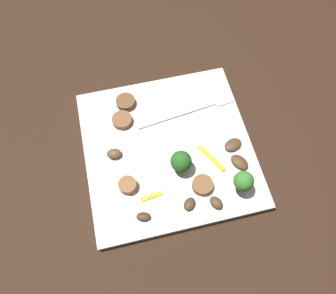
{
  "coord_description": "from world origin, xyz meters",
  "views": [
    {
      "loc": [
        -0.06,
        -0.23,
        0.52
      ],
      "look_at": [
        0.0,
        0.0,
        0.02
      ],
      "focal_mm": 35.47,
      "sensor_mm": 36.0,
      "label": 1
    }
  ],
  "objects_px": {
    "sausage_slice_1": "(128,185)",
    "pepper_strip_1": "(152,196)",
    "mushroom_4": "(216,203)",
    "sausage_slice_2": "(122,120)",
    "mushroom_2": "(114,154)",
    "mushroom_1": "(143,217)",
    "mushroom_5": "(189,204)",
    "plate": "(168,149)",
    "mushroom_0": "(233,145)",
    "broccoli_floret_1": "(181,162)",
    "mushroom_3": "(240,162)",
    "fork": "(193,110)",
    "broccoli_floret_0": "(243,181)",
    "sausage_slice_3": "(202,185)",
    "pepper_strip_0": "(212,158)",
    "sausage_slice_0": "(126,102)"
  },
  "relations": [
    {
      "from": "pepper_strip_1",
      "to": "sausage_slice_0",
      "type": "bearing_deg",
      "value": 92.91
    },
    {
      "from": "sausage_slice_0",
      "to": "sausage_slice_3",
      "type": "bearing_deg",
      "value": -63.36
    },
    {
      "from": "sausage_slice_3",
      "to": "mushroom_3",
      "type": "xyz_separation_m",
      "value": [
        0.07,
        0.02,
        -0.0
      ]
    },
    {
      "from": "broccoli_floret_1",
      "to": "mushroom_0",
      "type": "distance_m",
      "value": 0.1
    },
    {
      "from": "mushroom_5",
      "to": "pepper_strip_0",
      "type": "xyz_separation_m",
      "value": [
        0.06,
        0.07,
        -0.0
      ]
    },
    {
      "from": "broccoli_floret_1",
      "to": "sausage_slice_0",
      "type": "height_order",
      "value": "broccoli_floret_1"
    },
    {
      "from": "broccoli_floret_1",
      "to": "sausage_slice_1",
      "type": "height_order",
      "value": "broccoli_floret_1"
    },
    {
      "from": "broccoli_floret_0",
      "to": "mushroom_1",
      "type": "xyz_separation_m",
      "value": [
        -0.16,
        -0.01,
        -0.03
      ]
    },
    {
      "from": "fork",
      "to": "broccoli_floret_0",
      "type": "bearing_deg",
      "value": -85.23
    },
    {
      "from": "broccoli_floret_1",
      "to": "broccoli_floret_0",
      "type": "bearing_deg",
      "value": -33.73
    },
    {
      "from": "mushroom_1",
      "to": "mushroom_5",
      "type": "distance_m",
      "value": 0.07
    },
    {
      "from": "sausage_slice_3",
      "to": "broccoli_floret_1",
      "type": "bearing_deg",
      "value": 123.57
    },
    {
      "from": "plate",
      "to": "mushroom_0",
      "type": "distance_m",
      "value": 0.11
    },
    {
      "from": "sausage_slice_2",
      "to": "mushroom_0",
      "type": "xyz_separation_m",
      "value": [
        0.17,
        -0.09,
        -0.0
      ]
    },
    {
      "from": "sausage_slice_2",
      "to": "mushroom_2",
      "type": "bearing_deg",
      "value": -111.33
    },
    {
      "from": "sausage_slice_1",
      "to": "pepper_strip_1",
      "type": "height_order",
      "value": "sausage_slice_1"
    },
    {
      "from": "sausage_slice_3",
      "to": "pepper_strip_0",
      "type": "distance_m",
      "value": 0.05
    },
    {
      "from": "broccoli_floret_1",
      "to": "mushroom_3",
      "type": "bearing_deg",
      "value": -8.41
    },
    {
      "from": "plate",
      "to": "sausage_slice_2",
      "type": "bearing_deg",
      "value": 135.31
    },
    {
      "from": "mushroom_2",
      "to": "mushroom_5",
      "type": "distance_m",
      "value": 0.15
    },
    {
      "from": "plate",
      "to": "broccoli_floret_0",
      "type": "xyz_separation_m",
      "value": [
        0.09,
        -0.1,
        0.04
      ]
    },
    {
      "from": "fork",
      "to": "broccoli_floret_0",
      "type": "xyz_separation_m",
      "value": [
        0.03,
        -0.16,
        0.03
      ]
    },
    {
      "from": "mushroom_1",
      "to": "mushroom_3",
      "type": "relative_size",
      "value": 0.7
    },
    {
      "from": "broccoli_floret_1",
      "to": "mushroom_1",
      "type": "relative_size",
      "value": 2.02
    },
    {
      "from": "broccoli_floret_0",
      "to": "sausage_slice_2",
      "type": "distance_m",
      "value": 0.23
    },
    {
      "from": "fork",
      "to": "broccoli_floret_1",
      "type": "height_order",
      "value": "broccoli_floret_1"
    },
    {
      "from": "pepper_strip_1",
      "to": "mushroom_0",
      "type": "bearing_deg",
      "value": 20.04
    },
    {
      "from": "mushroom_4",
      "to": "pepper_strip_1",
      "type": "relative_size",
      "value": 0.66
    },
    {
      "from": "sausage_slice_2",
      "to": "mushroom_3",
      "type": "bearing_deg",
      "value": -35.03
    },
    {
      "from": "plate",
      "to": "sausage_slice_3",
      "type": "relative_size",
      "value": 8.43
    },
    {
      "from": "fork",
      "to": "mushroom_0",
      "type": "height_order",
      "value": "mushroom_0"
    },
    {
      "from": "broccoli_floret_1",
      "to": "pepper_strip_1",
      "type": "xyz_separation_m",
      "value": [
        -0.06,
        -0.04,
        -0.03
      ]
    },
    {
      "from": "mushroom_5",
      "to": "sausage_slice_1",
      "type": "bearing_deg",
      "value": 149.99
    },
    {
      "from": "plate",
      "to": "pepper_strip_1",
      "type": "height_order",
      "value": "pepper_strip_1"
    },
    {
      "from": "mushroom_4",
      "to": "sausage_slice_1",
      "type": "bearing_deg",
      "value": 155.56
    },
    {
      "from": "sausage_slice_3",
      "to": "sausage_slice_2",
      "type": "bearing_deg",
      "value": 125.25
    },
    {
      "from": "pepper_strip_1",
      "to": "plate",
      "type": "bearing_deg",
      "value": 60.2
    },
    {
      "from": "sausage_slice_1",
      "to": "mushroom_4",
      "type": "bearing_deg",
      "value": -24.44
    },
    {
      "from": "sausage_slice_0",
      "to": "mushroom_1",
      "type": "xyz_separation_m",
      "value": [
        -0.01,
        -0.21,
        -0.0
      ]
    },
    {
      "from": "mushroom_1",
      "to": "mushroom_5",
      "type": "height_order",
      "value": "same"
    },
    {
      "from": "sausage_slice_2",
      "to": "mushroom_5",
      "type": "relative_size",
      "value": 1.52
    },
    {
      "from": "sausage_slice_0",
      "to": "pepper_strip_0",
      "type": "bearing_deg",
      "value": -49.16
    },
    {
      "from": "sausage_slice_0",
      "to": "pepper_strip_1",
      "type": "relative_size",
      "value": 0.95
    },
    {
      "from": "broccoli_floret_1",
      "to": "mushroom_2",
      "type": "bearing_deg",
      "value": 155.11
    },
    {
      "from": "fork",
      "to": "mushroom_2",
      "type": "relative_size",
      "value": 7.44
    },
    {
      "from": "pepper_strip_1",
      "to": "mushroom_2",
      "type": "bearing_deg",
      "value": 118.4
    },
    {
      "from": "sausage_slice_0",
      "to": "mushroom_5",
      "type": "bearing_deg",
      "value": -72.84
    },
    {
      "from": "mushroom_2",
      "to": "broccoli_floret_1",
      "type": "bearing_deg",
      "value": -24.89
    },
    {
      "from": "sausage_slice_2",
      "to": "mushroom_2",
      "type": "xyz_separation_m",
      "value": [
        -0.02,
        -0.06,
        0.0
      ]
    },
    {
      "from": "pepper_strip_1",
      "to": "mushroom_1",
      "type": "bearing_deg",
      "value": -122.55
    }
  ]
}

